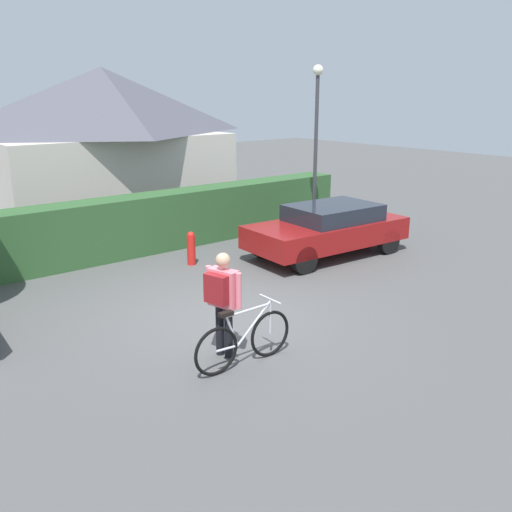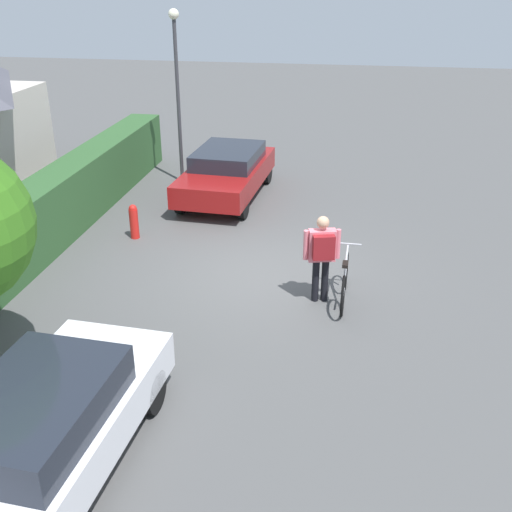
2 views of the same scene
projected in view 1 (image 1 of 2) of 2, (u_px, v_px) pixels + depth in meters
ground_plane at (225, 318)px, 10.14m from camera, size 60.00×60.00×0.00m
hedge_row at (107, 230)px, 13.58m from camera, size 14.88×0.90×1.47m
house_distant at (106, 143)px, 17.70m from camera, size 7.56×4.52×4.74m
parked_car_far at (328, 228)px, 13.86m from camera, size 4.24×2.04×1.29m
bicycle at (244, 340)px, 8.28m from camera, size 1.75×0.50×0.96m
person_rider at (222, 295)px, 8.39m from camera, size 0.44×0.66×1.68m
street_lamp at (316, 130)px, 15.00m from camera, size 0.28×0.28×4.68m
fire_hydrant at (191, 248)px, 13.18m from camera, size 0.20×0.20×0.81m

